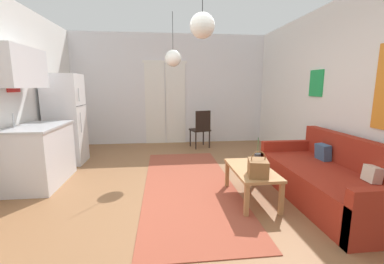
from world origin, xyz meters
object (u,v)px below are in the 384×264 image
at_px(handbag, 258,168).
at_px(pendant_lamp_far, 173,58).
at_px(couch, 331,181).
at_px(bamboo_vase, 257,160).
at_px(refrigerator, 66,119).
at_px(accent_chair, 201,127).
at_px(pendant_lamp_near, 202,26).
at_px(coffee_table, 251,172).

bearing_deg(handbag, pendant_lamp_far, 114.65).
relative_size(couch, handbag, 6.55).
bearing_deg(bamboo_vase, couch, -15.21).
bearing_deg(refrigerator, couch, -28.00).
bearing_deg(accent_chair, pendant_lamp_near, 64.97).
bearing_deg(refrigerator, bamboo_vase, -31.33).
bearing_deg(handbag, refrigerator, 142.58).
xyz_separation_m(refrigerator, pendant_lamp_far, (2.05, -0.28, 1.12)).
xyz_separation_m(accent_chair, pendant_lamp_far, (-0.70, -1.20, 1.48)).
distance_m(couch, bamboo_vase, 0.98).
relative_size(couch, pendant_lamp_far, 2.22).
xyz_separation_m(bamboo_vase, handbag, (-0.14, -0.38, 0.02)).
height_order(handbag, pendant_lamp_far, pendant_lamp_far).
relative_size(coffee_table, bamboo_vase, 2.50).
relative_size(bamboo_vase, pendant_lamp_far, 0.41).
bearing_deg(pendant_lamp_near, couch, 4.58).
bearing_deg(refrigerator, pendant_lamp_far, -7.87).
xyz_separation_m(handbag, refrigerator, (-2.96, 2.27, 0.33)).
height_order(couch, coffee_table, couch).
relative_size(coffee_table, accent_chair, 1.07).
relative_size(coffee_table, pendant_lamp_far, 1.03).
bearing_deg(pendant_lamp_near, refrigerator, 135.03).
distance_m(coffee_table, accent_chair, 2.92).
bearing_deg(pendant_lamp_far, pendant_lamp_near, -83.51).
distance_m(bamboo_vase, refrigerator, 3.64).
distance_m(handbag, accent_chair, 3.19).
relative_size(pendant_lamp_near, pendant_lamp_far, 0.85).
height_order(coffee_table, pendant_lamp_far, pendant_lamp_far).
xyz_separation_m(coffee_table, accent_chair, (-0.23, 2.90, 0.13)).
relative_size(refrigerator, pendant_lamp_far, 1.80).
height_order(bamboo_vase, refrigerator, refrigerator).
height_order(coffee_table, accent_chair, accent_chair).
bearing_deg(accent_chair, couch, 95.94).
distance_m(couch, pendant_lamp_near, 2.54).
xyz_separation_m(couch, refrigerator, (-4.02, 2.14, 0.59)).
xyz_separation_m(handbag, pendant_lamp_far, (-0.91, 1.98, 1.45)).
distance_m(bamboo_vase, pendant_lamp_near, 1.84).
bearing_deg(pendant_lamp_near, handbag, 0.78).
relative_size(coffee_table, pendant_lamp_near, 1.21).
height_order(couch, accent_chair, accent_chair).
distance_m(couch, accent_chair, 3.31).
height_order(coffee_table, refrigerator, refrigerator).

